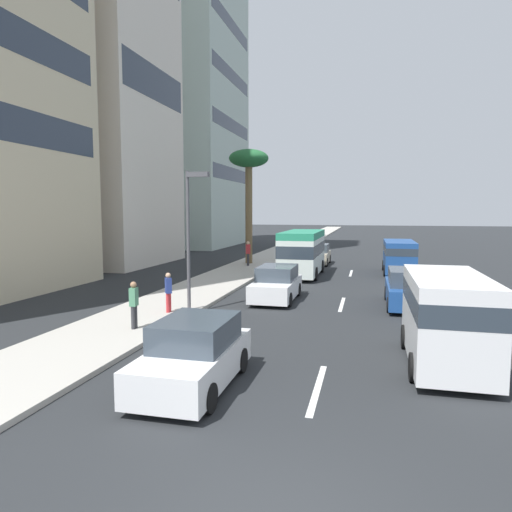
{
  "coord_description": "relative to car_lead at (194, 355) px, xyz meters",
  "views": [
    {
      "loc": [
        -5.65,
        -1.1,
        4.22
      ],
      "look_at": [
        15.71,
        4.15,
        2.04
      ],
      "focal_mm": 32.24,
      "sensor_mm": 36.0,
      "label": 1
    }
  ],
  "objects": [
    {
      "name": "van_third",
      "position": [
        21.94,
        -6.02,
        0.5
      ],
      "size": [
        5.15,
        2.06,
        2.2
      ],
      "color": "#1E478C",
      "rests_on": "ground_plane"
    },
    {
      "name": "car_lead",
      "position": [
        0.0,
        0.0,
        0.0
      ],
      "size": [
        4.05,
        1.87,
        1.63
      ],
      "rotation": [
        0.0,
        0.0,
        3.14
      ],
      "color": "white",
      "rests_on": "ground_plane"
    },
    {
      "name": "palm_tree",
      "position": [
        24.36,
        5.03,
        6.79
      ],
      "size": [
        3.03,
        3.03,
        8.73
      ],
      "color": "brown",
      "rests_on": "sidewalk_right"
    },
    {
      "name": "van_fifth",
      "position": [
        3.02,
        -6.09,
        0.66
      ],
      "size": [
        4.76,
        2.07,
        2.5
      ],
      "color": "white",
      "rests_on": "ground_plane"
    },
    {
      "name": "sidewalk_right",
      "position": [
        27.1,
        4.57,
        -0.69
      ],
      "size": [
        162.0,
        3.68,
        0.15
      ],
      "primitive_type": "cube",
      "color": "#B2ADA3",
      "rests_on": "ground_plane"
    },
    {
      "name": "minibus_seventh",
      "position": [
        19.37,
        0.14,
        0.83
      ],
      "size": [
        6.65,
        2.36,
        2.9
      ],
      "rotation": [
        0.0,
        0.0,
        3.14
      ],
      "color": "silver",
      "rests_on": "ground_plane"
    },
    {
      "name": "lane_stripe_far",
      "position": [
        21.35,
        -2.9,
        -0.76
      ],
      "size": [
        3.2,
        0.16,
        0.01
      ],
      "primitive_type": "cube",
      "color": "silver",
      "rests_on": "ground_plane"
    },
    {
      "name": "car_second",
      "position": [
        11.01,
        0.17,
        -0.01
      ],
      "size": [
        4.34,
        1.88,
        1.61
      ],
      "rotation": [
        0.0,
        0.0,
        3.14
      ],
      "color": "white",
      "rests_on": "ground_plane"
    },
    {
      "name": "lane_stripe_near",
      "position": [
        0.54,
        -2.9,
        -0.76
      ],
      "size": [
        3.2,
        0.16,
        0.01
      ],
      "primitive_type": "cube",
      "color": "silver",
      "rests_on": "ground_plane"
    },
    {
      "name": "car_sixth",
      "position": [
        10.85,
        -5.79,
        0.03
      ],
      "size": [
        4.55,
        1.97,
        1.69
      ],
      "color": "#1E478C",
      "rests_on": "ground_plane"
    },
    {
      "name": "lane_stripe_mid",
      "position": [
        10.69,
        -2.9,
        -0.76
      ],
      "size": [
        3.2,
        0.16,
        0.01
      ],
      "primitive_type": "cube",
      "color": "silver",
      "rests_on": "ground_plane"
    },
    {
      "name": "street_lamp",
      "position": [
        7.38,
        3.0,
        2.96
      ],
      "size": [
        0.24,
        0.97,
        5.66
      ],
      "color": "#4C4C51",
      "rests_on": "sidewalk_right"
    },
    {
      "name": "office_tower_far",
      "position": [
        42.81,
        17.14,
        14.97
      ],
      "size": [
        15.26,
        10.53,
        31.48
      ],
      "color": "#B2C6BC",
      "rests_on": "ground_plane"
    },
    {
      "name": "car_fourth",
      "position": [
        26.18,
        -0.08,
        -0.02
      ],
      "size": [
        4.14,
        1.91,
        1.59
      ],
      "rotation": [
        0.0,
        0.0,
        3.14
      ],
      "color": "beige",
      "rests_on": "ground_plane"
    },
    {
      "name": "pedestrian_near_lamp",
      "position": [
        22.73,
        4.66,
        0.39
      ],
      "size": [
        0.33,
        0.38,
        1.81
      ],
      "rotation": [
        0.0,
        0.0,
        1.97
      ],
      "color": "#333338",
      "rests_on": "sidewalk_right"
    },
    {
      "name": "ground_plane",
      "position": [
        27.1,
        -2.9,
        -0.77
      ],
      "size": [
        198.0,
        198.0,
        0.0
      ],
      "primitive_type": "plane",
      "color": "#26282B"
    },
    {
      "name": "pedestrian_mid_block",
      "position": [
        4.08,
        3.81,
        0.28
      ],
      "size": [
        0.34,
        0.25,
        1.64
      ],
      "rotation": [
        0.0,
        0.0,
        0.11
      ],
      "color": "#333338",
      "rests_on": "sidewalk_right"
    },
    {
      "name": "pedestrian_by_tree",
      "position": [
        6.76,
        3.75,
        0.25
      ],
      "size": [
        0.39,
        0.37,
        1.6
      ],
      "rotation": [
        0.0,
        0.0,
        3.78
      ],
      "color": "red",
      "rests_on": "sidewalk_right"
    }
  ]
}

